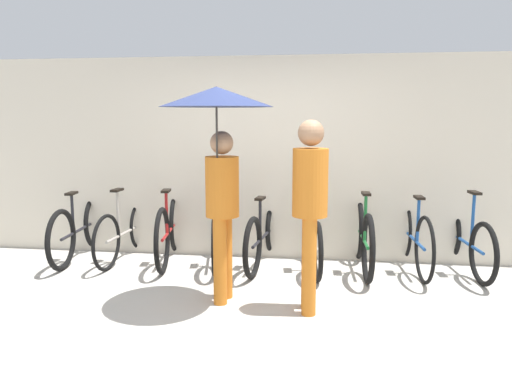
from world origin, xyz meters
TOP-DOWN VIEW (x-y plane):
  - ground_plane at (0.00, 0.00)m, footprint 30.00×30.00m
  - back_wall at (0.00, 2.03)m, footprint 12.71×0.12m
  - parked_bicycle_0 at (-2.35, 1.64)m, footprint 0.44×1.78m
  - parked_bicycle_1 at (-1.76, 1.68)m, footprint 0.44×1.66m
  - parked_bicycle_2 at (-1.18, 1.65)m, footprint 0.44×1.74m
  - parked_bicycle_3 at (-0.59, 1.68)m, footprint 0.51×1.73m
  - parked_bicycle_4 at (0.00, 1.67)m, footprint 0.44×1.76m
  - parked_bicycle_5 at (0.59, 1.66)m, footprint 0.44×1.72m
  - parked_bicycle_6 at (1.18, 1.63)m, footprint 0.44×1.72m
  - parked_bicycle_7 at (1.76, 1.71)m, footprint 0.44×1.73m
  - parked_bicycle_8 at (2.35, 1.73)m, footprint 0.44×1.70m
  - pedestrian_leading at (-0.26, 0.32)m, footprint 1.03×1.03m
  - pedestrian_center at (0.59, 0.26)m, footprint 0.32×0.32m

SIDE VIEW (x-z plane):
  - ground_plane at x=0.00m, z-range 0.00..0.00m
  - parked_bicycle_5 at x=0.59m, z-range -0.18..0.89m
  - parked_bicycle_1 at x=-1.76m, z-range -0.18..0.90m
  - parked_bicycle_4 at x=0.00m, z-range -0.13..0.86m
  - parked_bicycle_8 at x=2.35m, z-range -0.16..0.89m
  - parked_bicycle_3 at x=-0.59m, z-range -0.19..0.92m
  - parked_bicycle_0 at x=-2.35m, z-range -0.14..0.90m
  - parked_bicycle_7 at x=1.76m, z-range -0.12..0.90m
  - parked_bicycle_6 at x=1.18m, z-range -0.14..0.92m
  - parked_bicycle_2 at x=-1.18m, z-range -0.14..0.93m
  - pedestrian_center at x=0.59m, z-range 0.16..1.93m
  - back_wall at x=0.00m, z-range 0.00..2.52m
  - pedestrian_leading at x=-0.26m, z-range 0.60..2.66m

